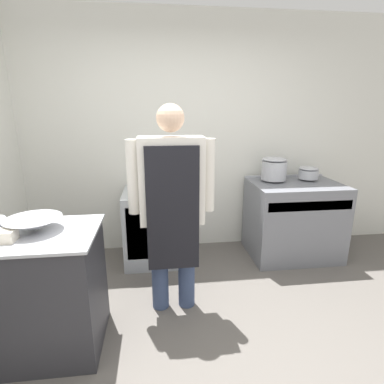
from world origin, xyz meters
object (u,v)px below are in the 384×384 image
(fridge_unit, at_px, (151,226))
(plastic_tub, at_px, (6,236))
(mixing_bowl, at_px, (34,224))
(person_cook, at_px, (172,199))
(sauce_pot, at_px, (308,173))
(stock_pot, at_px, (274,168))
(stove, at_px, (293,219))

(fridge_unit, height_order, plastic_tub, plastic_tub)
(mixing_bowl, bearing_deg, person_cook, 17.53)
(plastic_tub, bearing_deg, sauce_pot, 27.44)
(plastic_tub, relative_size, sauce_pot, 0.48)
(mixing_bowl, bearing_deg, sauce_pot, 25.59)
(plastic_tub, distance_m, sauce_pot, 3.01)
(sauce_pot, bearing_deg, plastic_tub, -152.56)
(stock_pot, bearing_deg, person_cook, -142.41)
(person_cook, height_order, sauce_pot, person_cook)
(person_cook, height_order, plastic_tub, person_cook)
(stove, height_order, mixing_bowl, mixing_bowl)
(person_cook, distance_m, stock_pot, 1.53)
(person_cook, height_order, stock_pot, person_cook)
(mixing_bowl, bearing_deg, stove, 24.97)
(fridge_unit, bearing_deg, sauce_pot, 1.69)
(plastic_tub, xyz_separation_m, stock_pot, (2.25, 1.39, 0.10))
(fridge_unit, bearing_deg, person_cook, -77.84)
(stove, height_order, person_cook, person_cook)
(stove, height_order, plastic_tub, plastic_tub)
(fridge_unit, bearing_deg, stock_pot, 2.19)
(fridge_unit, bearing_deg, mixing_bowl, -122.39)
(person_cook, xyz_separation_m, sauce_pot, (1.63, 0.93, -0.02))
(fridge_unit, distance_m, sauce_pot, 1.90)
(fridge_unit, xyz_separation_m, person_cook, (0.19, -0.88, 0.57))
(plastic_tub, bearing_deg, person_cook, 23.54)
(mixing_bowl, distance_m, stock_pot, 2.48)
(person_cook, height_order, mixing_bowl, person_cook)
(plastic_tub, bearing_deg, stock_pot, 31.62)
(fridge_unit, bearing_deg, plastic_tub, -122.49)
(stock_pot, bearing_deg, plastic_tub, -148.38)
(stock_pot, height_order, sauce_pot, stock_pot)
(sauce_pot, bearing_deg, stock_pot, -180.00)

